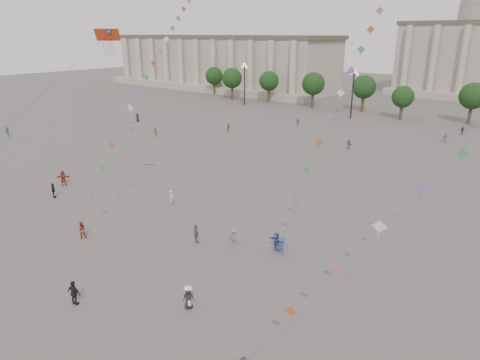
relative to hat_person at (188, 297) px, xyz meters
The scene contains 27 objects.
ground 6.87m from the hat_person, behind, with size 360.00×360.00×0.00m, color #4E4B49.
hall_west 125.49m from the hat_person, 130.74° to the left, with size 84.00×26.22×17.20m.
tree_row 79.42m from the hat_person, 94.88° to the left, with size 137.12×5.12×8.00m.
lamp_post_far_west 88.10m from the hat_person, 126.08° to the left, with size 2.00×0.90×10.65m.
lamp_post_mid_west 74.55m from the hat_person, 107.03° to the left, with size 2.00×0.90×10.65m.
person_crowd_0 69.02m from the hat_person, 88.85° to the left, with size 0.93×0.39×1.58m, color navy.
person_crowd_1 59.40m from the hat_person, 146.32° to the left, with size 0.75×0.59×1.55m, color silver.
person_crowd_2 52.64m from the hat_person, 142.15° to the left, with size 1.04×0.60×1.62m, color maroon.
person_crowd_4 60.86m from the hat_person, 89.55° to the left, with size 1.78×0.57×1.92m, color #B2B2AE.
person_crowd_5 64.05m from the hat_person, 166.25° to the left, with size 1.15×0.66×1.79m, color navy.
person_crowd_6 9.43m from the hat_person, 110.85° to the left, with size 1.13×0.65×1.74m, color slate.
person_crowd_10 71.92m from the hat_person, 108.19° to the left, with size 0.59×0.39×1.62m, color #B1B1AD.
person_crowd_12 47.41m from the hat_person, 102.58° to the left, with size 1.49×0.48×1.61m, color slate.
person_crowd_13 18.39m from the hat_person, 141.30° to the left, with size 0.71×0.46×1.93m, color silver.
person_crowd_16 62.31m from the hat_person, 115.07° to the left, with size 0.96×0.40×1.63m, color #5D5D62.
person_crowd_17 55.12m from the hat_person, 127.75° to the left, with size 1.04×0.60×1.60m, color maroon.
person_crowd_18 10.56m from the hat_person, 90.10° to the left, with size 1.56×0.50×1.68m, color #37447D.
person_crowd_19 67.88m from the hat_person, 144.79° to the left, with size 0.88×0.57×1.80m, color black.
tourist_1 27.37m from the hat_person, 169.73° to the left, with size 1.03×0.43×1.75m, color black.
tourist_2 30.95m from the hat_person, 165.41° to the left, with size 1.79×0.57×1.93m, color brown.
tourist_3 9.67m from the hat_person, 131.49° to the left, with size 1.06×0.44×1.81m, color slate.
tourist_4 7.95m from the hat_person, 143.59° to the right, with size 1.08×0.45×1.85m, color black.
kite_flyer_0 15.28m from the hat_person, behind, with size 0.81×0.63×1.66m, color brown.
kite_flyer_1 10.28m from the hat_person, 85.82° to the left, with size 1.05×0.60×1.62m, color navy.
hat_person is the anchor object (origin of this frame).
dragon_kite 23.34m from the hat_person, 158.95° to the left, with size 7.28×8.50×25.49m.
kite_train_west 43.94m from the hat_person, 135.49° to the left, with size 24.48×48.97×65.96m.
Camera 1 is at (25.21, -18.12, 17.92)m, focal length 32.00 mm.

